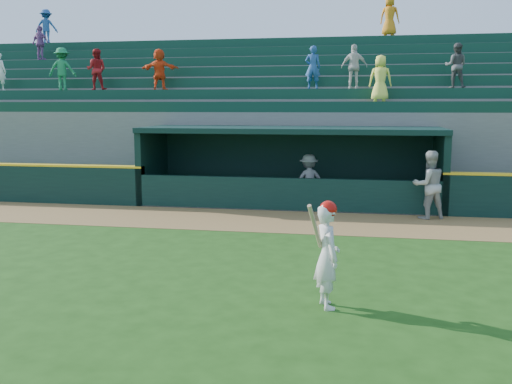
# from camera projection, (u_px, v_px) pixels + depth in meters

# --- Properties ---
(ground) EXTENTS (120.00, 120.00, 0.00)m
(ground) POSITION_uv_depth(u_px,v_px,m) (241.00, 272.00, 10.83)
(ground) COLOR #1B4411
(ground) RESTS_ON ground
(warning_track) EXTENTS (40.00, 3.00, 0.01)m
(warning_track) POSITION_uv_depth(u_px,v_px,m) (278.00, 221.00, 15.60)
(warning_track) COLOR brown
(warning_track) RESTS_ON ground
(dugout_player_front) EXTENTS (1.11, 0.98, 1.90)m
(dugout_player_front) POSITION_uv_depth(u_px,v_px,m) (429.00, 185.00, 15.84)
(dugout_player_front) COLOR #ADADA7
(dugout_player_front) RESTS_ON ground
(dugout_player_inside) EXTENTS (1.20, 0.96, 1.62)m
(dugout_player_inside) POSITION_uv_depth(u_px,v_px,m) (309.00, 180.00, 17.98)
(dugout_player_inside) COLOR #9F9F9A
(dugout_player_inside) RESTS_ON ground
(dugout) EXTENTS (9.40, 2.80, 2.46)m
(dugout) POSITION_uv_depth(u_px,v_px,m) (291.00, 161.00, 18.42)
(dugout) COLOR slate
(dugout) RESTS_ON ground
(stands) EXTENTS (34.50, 6.25, 7.58)m
(stands) POSITION_uv_depth(u_px,v_px,m) (305.00, 124.00, 22.70)
(stands) COLOR slate
(stands) RESTS_ON ground
(batter_at_plate) EXTENTS (0.58, 0.82, 1.71)m
(batter_at_plate) POSITION_uv_depth(u_px,v_px,m) (327.00, 254.00, 8.83)
(batter_at_plate) COLOR silver
(batter_at_plate) RESTS_ON ground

